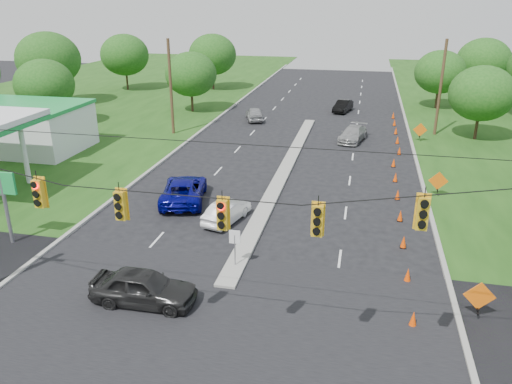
% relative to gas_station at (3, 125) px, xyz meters
% --- Properties ---
extents(ground, '(160.00, 160.00, 0.00)m').
position_rel_gas_station_xyz_m(ground, '(23.64, -20.24, -2.58)').
color(ground, black).
rests_on(ground, ground).
extents(cross_street, '(160.00, 14.00, 0.02)m').
position_rel_gas_station_xyz_m(cross_street, '(23.64, -20.24, -2.58)').
color(cross_street, black).
rests_on(cross_street, ground).
extents(curb_left, '(0.25, 110.00, 0.16)m').
position_rel_gas_station_xyz_m(curb_left, '(13.54, 9.76, -2.58)').
color(curb_left, gray).
rests_on(curb_left, ground).
extents(curb_right, '(0.25, 110.00, 0.16)m').
position_rel_gas_station_xyz_m(curb_right, '(33.74, 9.76, -2.58)').
color(curb_right, gray).
rests_on(curb_right, ground).
extents(median, '(1.00, 34.00, 0.18)m').
position_rel_gas_station_xyz_m(median, '(23.64, 0.76, -2.58)').
color(median, gray).
rests_on(median, ground).
extents(median_sign, '(0.55, 0.06, 2.05)m').
position_rel_gas_station_xyz_m(median_sign, '(23.64, -14.24, -1.11)').
color(median_sign, gray).
rests_on(median_sign, ground).
extents(signal_span, '(25.60, 0.32, 9.00)m').
position_rel_gas_station_xyz_m(signal_span, '(23.59, -21.24, 2.40)').
color(signal_span, '#422D1C').
rests_on(signal_span, ground).
extents(utility_pole_far_left, '(0.28, 0.28, 9.00)m').
position_rel_gas_station_xyz_m(utility_pole_far_left, '(11.14, 9.76, 1.92)').
color(utility_pole_far_left, '#422D1C').
rests_on(utility_pole_far_left, ground).
extents(utility_pole_far_right, '(0.28, 0.28, 9.00)m').
position_rel_gas_station_xyz_m(utility_pole_far_right, '(36.14, 14.76, 1.92)').
color(utility_pole_far_right, '#422D1C').
rests_on(utility_pole_far_right, ground).
extents(gas_station, '(18.40, 19.70, 5.20)m').
position_rel_gas_station_xyz_m(gas_station, '(0.00, 0.00, 0.00)').
color(gas_station, white).
rests_on(gas_station, ground).
extents(cone_0, '(0.32, 0.32, 0.70)m').
position_rel_gas_station_xyz_m(cone_0, '(31.86, -17.24, -2.23)').
color(cone_0, '#FB4704').
rests_on(cone_0, ground).
extents(cone_1, '(0.32, 0.32, 0.70)m').
position_rel_gas_station_xyz_m(cone_1, '(31.86, -13.74, -2.23)').
color(cone_1, '#FB4704').
rests_on(cone_1, ground).
extents(cone_2, '(0.32, 0.32, 0.70)m').
position_rel_gas_station_xyz_m(cone_2, '(31.86, -10.24, -2.23)').
color(cone_2, '#FB4704').
rests_on(cone_2, ground).
extents(cone_3, '(0.32, 0.32, 0.70)m').
position_rel_gas_station_xyz_m(cone_3, '(31.86, -6.74, -2.23)').
color(cone_3, '#FB4704').
rests_on(cone_3, ground).
extents(cone_4, '(0.32, 0.32, 0.70)m').
position_rel_gas_station_xyz_m(cone_4, '(31.86, -3.24, -2.23)').
color(cone_4, '#FB4704').
rests_on(cone_4, ground).
extents(cone_5, '(0.32, 0.32, 0.70)m').
position_rel_gas_station_xyz_m(cone_5, '(31.86, 0.26, -2.23)').
color(cone_5, '#FB4704').
rests_on(cone_5, ground).
extents(cone_6, '(0.32, 0.32, 0.70)m').
position_rel_gas_station_xyz_m(cone_6, '(31.86, 3.76, -2.23)').
color(cone_6, '#FB4704').
rests_on(cone_6, ground).
extents(cone_7, '(0.32, 0.32, 0.70)m').
position_rel_gas_station_xyz_m(cone_7, '(32.46, 7.26, -2.23)').
color(cone_7, '#FB4704').
rests_on(cone_7, ground).
extents(cone_8, '(0.32, 0.32, 0.70)m').
position_rel_gas_station_xyz_m(cone_8, '(32.46, 10.76, -2.23)').
color(cone_8, '#FB4704').
rests_on(cone_8, ground).
extents(cone_9, '(0.32, 0.32, 0.70)m').
position_rel_gas_station_xyz_m(cone_9, '(32.46, 14.26, -2.23)').
color(cone_9, '#FB4704').
rests_on(cone_9, ground).
extents(cone_10, '(0.32, 0.32, 0.70)m').
position_rel_gas_station_xyz_m(cone_10, '(32.46, 17.76, -2.23)').
color(cone_10, '#FB4704').
rests_on(cone_10, ground).
extents(cone_11, '(0.32, 0.32, 0.70)m').
position_rel_gas_station_xyz_m(cone_11, '(32.46, 21.26, -2.23)').
color(cone_11, '#FB4704').
rests_on(cone_11, ground).
extents(work_sign_0, '(1.27, 0.58, 1.37)m').
position_rel_gas_station_xyz_m(work_sign_0, '(34.44, -16.24, -1.48)').
color(work_sign_0, black).
rests_on(work_sign_0, ground).
extents(work_sign_1, '(1.27, 0.58, 1.37)m').
position_rel_gas_station_xyz_m(work_sign_1, '(34.44, -2.24, -1.48)').
color(work_sign_1, black).
rests_on(work_sign_1, ground).
extents(work_sign_2, '(1.27, 0.58, 1.37)m').
position_rel_gas_station_xyz_m(work_sign_2, '(34.44, 11.76, -1.48)').
color(work_sign_2, black).
rests_on(work_sign_2, ground).
extents(tree_2, '(5.88, 5.88, 6.86)m').
position_rel_gas_station_xyz_m(tree_2, '(-2.36, 9.76, 1.76)').
color(tree_2, black).
rests_on(tree_2, ground).
extents(tree_3, '(7.56, 7.56, 8.82)m').
position_rel_gas_station_xyz_m(tree_3, '(-8.36, 19.76, 3.00)').
color(tree_3, black).
rests_on(tree_3, ground).
extents(tree_4, '(6.72, 6.72, 7.84)m').
position_rel_gas_station_xyz_m(tree_4, '(-4.36, 31.76, 2.38)').
color(tree_4, black).
rests_on(tree_4, ground).
extents(tree_5, '(5.88, 5.88, 6.86)m').
position_rel_gas_station_xyz_m(tree_5, '(9.64, 19.76, 1.76)').
color(tree_5, black).
rests_on(tree_5, ground).
extents(tree_6, '(6.72, 6.72, 7.84)m').
position_rel_gas_station_xyz_m(tree_6, '(7.64, 34.76, 2.38)').
color(tree_6, black).
rests_on(tree_6, ground).
extents(tree_9, '(5.88, 5.88, 6.86)m').
position_rel_gas_station_xyz_m(tree_9, '(39.64, 13.76, 1.76)').
color(tree_9, black).
rests_on(tree_9, ground).
extents(tree_11, '(6.72, 6.72, 7.84)m').
position_rel_gas_station_xyz_m(tree_11, '(43.64, 34.76, 2.38)').
color(tree_11, black).
rests_on(tree_11, ground).
extents(tree_12, '(5.88, 5.88, 6.86)m').
position_rel_gas_station_xyz_m(tree_12, '(37.64, 27.76, 1.76)').
color(tree_12, black).
rests_on(tree_12, ground).
extents(black_sedan, '(4.64, 1.92, 1.57)m').
position_rel_gas_station_xyz_m(black_sedan, '(20.55, -18.03, -1.79)').
color(black_sedan, black).
rests_on(black_sedan, ground).
extents(white_sedan, '(2.24, 4.03, 1.26)m').
position_rel_gas_station_xyz_m(white_sedan, '(21.78, -9.02, -1.95)').
color(white_sedan, silver).
rests_on(white_sedan, ground).
extents(blue_pickup, '(3.82, 6.13, 1.58)m').
position_rel_gas_station_xyz_m(blue_pickup, '(18.18, -6.51, -1.79)').
color(blue_pickup, '#050673').
rests_on(blue_pickup, ground).
extents(silver_car_far, '(2.89, 5.00, 1.36)m').
position_rel_gas_station_xyz_m(silver_car_far, '(28.42, 10.80, -1.89)').
color(silver_car_far, gray).
rests_on(silver_car_far, ground).
extents(silver_car_oncoming, '(2.88, 4.51, 1.43)m').
position_rel_gas_station_xyz_m(silver_car_oncoming, '(17.66, 17.05, -1.86)').
color(silver_car_oncoming, gray).
rests_on(silver_car_oncoming, ground).
extents(dark_car_receding, '(2.32, 4.31, 1.35)m').
position_rel_gas_station_xyz_m(dark_car_receding, '(26.82, 23.51, -1.90)').
color(dark_car_receding, black).
rests_on(dark_car_receding, ground).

